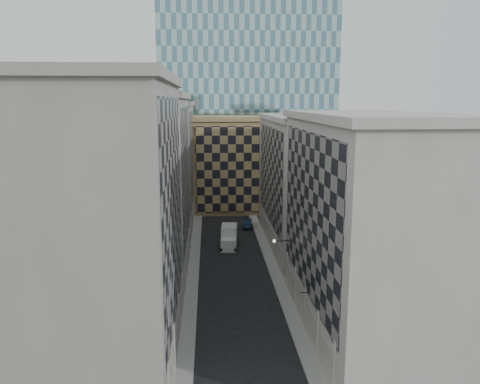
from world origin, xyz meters
name	(u,v)px	position (x,y,z in m)	size (l,w,h in m)	color
sidewalk_west	(193,275)	(-5.25, 30.00, 0.07)	(1.50, 100.00, 0.15)	gray
sidewalk_east	(275,273)	(5.25, 30.00, 0.07)	(1.50, 100.00, 0.15)	gray
bldg_left_a	(113,225)	(-10.88, 11.00, 11.82)	(10.80, 22.80, 23.70)	gray
bldg_left_b	(148,184)	(-10.88, 33.00, 11.32)	(10.80, 22.80, 22.70)	gray
bldg_left_c	(164,165)	(-10.88, 55.00, 10.83)	(10.80, 22.80, 21.70)	gray
bldg_right_a	(359,225)	(10.88, 15.00, 10.32)	(10.80, 26.80, 20.70)	#B2AEA3
bldg_right_b	(302,182)	(10.89, 42.00, 9.85)	(10.80, 28.80, 19.70)	#B2AEA3
tan_block	(234,163)	(2.00, 67.90, 9.44)	(16.80, 14.80, 18.80)	#A48B56
church_tower	(221,78)	(0.00, 82.00, 26.95)	(7.20, 7.20, 51.50)	#2A2620
flagpoles_left	(171,292)	(-5.90, 6.00, 8.00)	(0.10, 6.33, 2.33)	gray
bracket_lamp	(276,241)	(4.38, 24.00, 6.20)	(1.98, 0.36, 0.36)	black
box_truck	(229,238)	(-0.15, 41.88, 1.36)	(2.79, 5.87, 3.12)	silver
dark_car	(247,224)	(3.50, 52.54, 0.71)	(1.50, 4.29, 1.41)	#0D1A31
shop_sign	(302,296)	(5.42, 14.09, 3.84)	(0.79, 0.69, 0.77)	black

